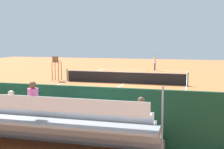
# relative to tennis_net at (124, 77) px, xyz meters

# --- Properties ---
(ground_plane) EXTENTS (60.00, 60.00, 0.00)m
(ground_plane) POSITION_rel_tennis_net_xyz_m (0.00, 0.00, -0.50)
(ground_plane) COLOR #C66B38
(court_line_markings) EXTENTS (10.10, 22.20, 0.01)m
(court_line_markings) POSITION_rel_tennis_net_xyz_m (0.00, -0.04, -0.50)
(court_line_markings) COLOR white
(court_line_markings) RESTS_ON ground
(tennis_net) EXTENTS (10.30, 0.10, 1.07)m
(tennis_net) POSITION_rel_tennis_net_xyz_m (0.00, 0.00, 0.00)
(tennis_net) COLOR black
(tennis_net) RESTS_ON ground
(backdrop_wall) EXTENTS (18.00, 0.16, 2.00)m
(backdrop_wall) POSITION_rel_tennis_net_xyz_m (0.00, 14.00, 0.50)
(backdrop_wall) COLOR #194228
(backdrop_wall) RESTS_ON ground
(bleacher_stand) EXTENTS (9.06, 2.40, 2.48)m
(bleacher_stand) POSITION_rel_tennis_net_xyz_m (0.17, 15.34, 0.45)
(bleacher_stand) COLOR gray
(bleacher_stand) RESTS_ON ground
(umpire_chair) EXTENTS (0.67, 0.67, 2.14)m
(umpire_chair) POSITION_rel_tennis_net_xyz_m (6.20, -0.20, 0.81)
(umpire_chair) COLOR brown
(umpire_chair) RESTS_ON ground
(courtside_bench) EXTENTS (1.80, 0.40, 0.93)m
(courtside_bench) POSITION_rel_tennis_net_xyz_m (-3.22, 13.27, 0.06)
(courtside_bench) COLOR #33383D
(courtside_bench) RESTS_ON ground
(equipment_bag) EXTENTS (0.90, 0.36, 0.36)m
(equipment_bag) POSITION_rel_tennis_net_xyz_m (-1.32, 13.40, -0.32)
(equipment_bag) COLOR black
(equipment_bag) RESTS_ON ground
(tennis_player) EXTENTS (0.37, 0.54, 1.93)m
(tennis_player) POSITION_rel_tennis_net_xyz_m (-1.26, -10.92, 0.51)
(tennis_player) COLOR navy
(tennis_player) RESTS_ON ground
(tennis_racket) EXTENTS (0.55, 0.47, 0.03)m
(tennis_racket) POSITION_rel_tennis_net_xyz_m (-0.26, -10.95, -0.49)
(tennis_racket) COLOR black
(tennis_racket) RESTS_ON ground
(tennis_ball_near) EXTENTS (0.07, 0.07, 0.07)m
(tennis_ball_near) POSITION_rel_tennis_net_xyz_m (-3.28, -7.23, -0.47)
(tennis_ball_near) COLOR #CCDB33
(tennis_ball_near) RESTS_ON ground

